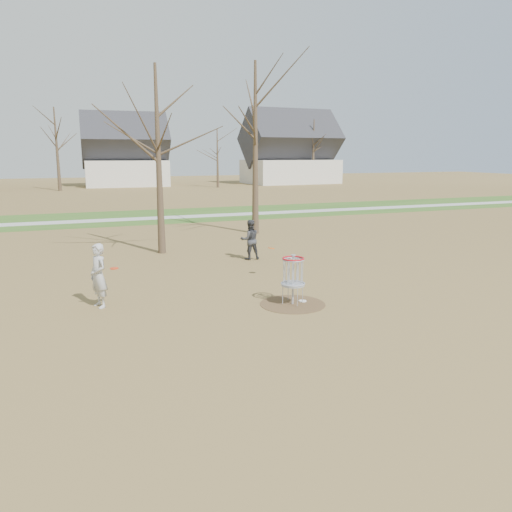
% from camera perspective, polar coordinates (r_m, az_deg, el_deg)
% --- Properties ---
extents(ground, '(160.00, 160.00, 0.00)m').
position_cam_1_polar(ground, '(13.78, 4.20, -5.51)').
color(ground, brown).
rests_on(ground, ground).
extents(green_band, '(160.00, 8.00, 0.01)m').
position_cam_1_polar(green_band, '(33.62, -11.23, 4.49)').
color(green_band, '#2D5119').
rests_on(green_band, ground).
extents(footpath, '(160.00, 1.50, 0.01)m').
position_cam_1_polar(footpath, '(32.65, -10.92, 4.31)').
color(footpath, '#9E9E99').
rests_on(footpath, green_band).
extents(dirt_circle, '(1.80, 1.80, 0.01)m').
position_cam_1_polar(dirt_circle, '(13.78, 4.20, -5.49)').
color(dirt_circle, '#47331E').
rests_on(dirt_circle, ground).
extents(player_standing, '(0.63, 0.74, 1.73)m').
position_cam_1_polar(player_standing, '(13.92, -17.56, -2.16)').
color(player_standing, '#B1B1B1').
rests_on(player_standing, ground).
extents(player_throwing, '(0.79, 0.63, 1.55)m').
position_cam_1_polar(player_throwing, '(19.36, -0.71, 1.88)').
color(player_throwing, '#343539').
rests_on(player_throwing, ground).
extents(disc_grounded, '(0.22, 0.22, 0.02)m').
position_cam_1_polar(disc_grounded, '(14.02, 5.34, -5.14)').
color(disc_grounded, white).
rests_on(disc_grounded, dirt_circle).
extents(discs_in_play, '(5.39, 1.89, 0.15)m').
position_cam_1_polar(discs_in_play, '(14.93, -5.81, -0.07)').
color(discs_in_play, '#EA510C').
rests_on(discs_in_play, ground).
extents(disc_golf_basket, '(0.64, 0.64, 1.35)m').
position_cam_1_polar(disc_golf_basket, '(13.54, 4.26, -1.81)').
color(disc_golf_basket, '#9EA3AD').
rests_on(disc_golf_basket, ground).
extents(bare_trees, '(52.62, 44.98, 9.00)m').
position_cam_1_polar(bare_trees, '(48.28, -12.48, 12.90)').
color(bare_trees, '#382B1E').
rests_on(bare_trees, ground).
extents(houses_row, '(56.51, 10.01, 7.26)m').
position_cam_1_polar(houses_row, '(65.23, -12.46, 10.90)').
color(houses_row, silver).
rests_on(houses_row, ground).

